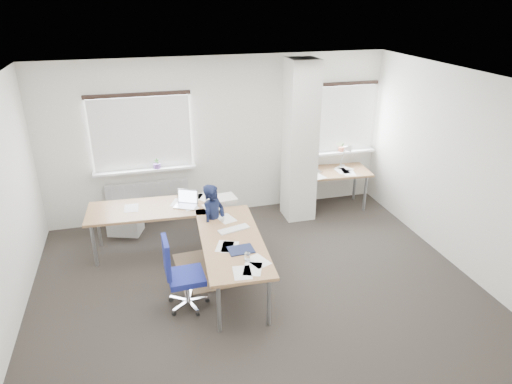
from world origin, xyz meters
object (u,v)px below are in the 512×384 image
object	(u,v)px
desk_side	(331,173)
task_chair	(184,288)
desk_main	(194,224)
person	(214,224)

from	to	relation	value
desk_side	task_chair	world-z (taller)	desk_side
desk_side	task_chair	bearing A→B (deg)	-138.33
desk_main	task_chair	bearing A→B (deg)	-103.66
desk_side	person	bearing A→B (deg)	-147.58
person	desk_main	bearing A→B (deg)	148.38
desk_side	person	size ratio (longest dim) A/B	1.17
desk_side	person	distance (m)	2.73
desk_side	task_chair	xyz separation A→B (m)	(-2.99, -2.28, -0.40)
desk_main	task_chair	world-z (taller)	task_chair
desk_side	task_chair	distance (m)	3.78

